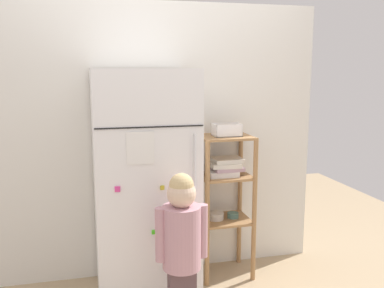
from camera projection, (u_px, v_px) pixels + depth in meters
name	position (u px, v px, depth m)	size (l,w,h in m)	color
kitchen_wall_back	(159.00, 141.00, 3.37)	(2.57, 0.03, 2.13)	silver
refrigerator	(145.00, 184.00, 3.06)	(0.70, 0.64, 1.63)	white
child_standing	(182.00, 237.00, 2.62)	(0.33, 0.24, 1.01)	brown
pantry_shelf_unit	(224.00, 185.00, 3.34)	(0.41, 0.35, 1.12)	#9E7247
fruit_bin	(229.00, 131.00, 3.26)	(0.21, 0.15, 0.09)	white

